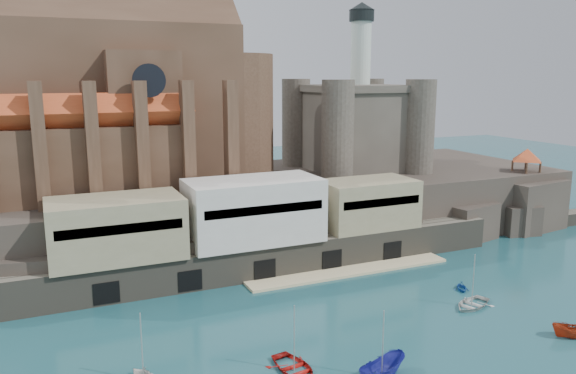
% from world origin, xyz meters
% --- Properties ---
extents(ground, '(300.00, 300.00, 0.00)m').
position_xyz_m(ground, '(0.00, 0.00, 0.00)').
color(ground, '#18474F').
rests_on(ground, ground).
extents(promontory, '(100.00, 36.00, 10.00)m').
position_xyz_m(promontory, '(-0.19, 39.37, 4.92)').
color(promontory, '#2A2420').
rests_on(promontory, ground).
extents(quay, '(70.00, 12.00, 13.05)m').
position_xyz_m(quay, '(-10.19, 23.07, 6.07)').
color(quay, '#5E584B').
rests_on(quay, ground).
extents(church, '(47.00, 25.93, 30.51)m').
position_xyz_m(church, '(-24.13, 41.85, 22.13)').
color(church, '#462F20').
rests_on(church, promontory).
extents(castle_keep, '(21.20, 21.20, 29.30)m').
position_xyz_m(castle_keep, '(16.08, 41.08, 18.31)').
color(castle_keep, '#453F36').
rests_on(castle_keep, promontory).
extents(rock_outcrop, '(14.50, 10.50, 8.70)m').
position_xyz_m(rock_outcrop, '(42.00, 25.84, 4.02)').
color(rock_outcrop, '#2A2420').
rests_on(rock_outcrop, ground).
extents(pavilion, '(6.40, 6.40, 5.40)m').
position_xyz_m(pavilion, '(42.00, 26.00, 12.73)').
color(pavilion, '#462F20').
rests_on(pavilion, rock_outcrop).
extents(boat_0, '(4.31, 1.77, 5.86)m').
position_xyz_m(boat_0, '(-15.96, -2.90, 0.00)').
color(boat_0, '#A6110E').
rests_on(boat_0, ground).
extents(boat_5, '(2.46, 2.44, 4.77)m').
position_xyz_m(boat_5, '(13.41, -8.64, 0.00)').
color(boat_5, '#A43113').
rests_on(boat_5, ground).
extents(boat_6, '(2.54, 4.26, 5.74)m').
position_xyz_m(boat_6, '(9.21, 1.94, 0.00)').
color(boat_6, silver).
rests_on(boat_6, ground).
extents(boat_7, '(2.75, 2.34, 2.72)m').
position_xyz_m(boat_7, '(11.63, 6.50, 0.00)').
color(boat_7, '#1A4E9E').
rests_on(boat_7, ground).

